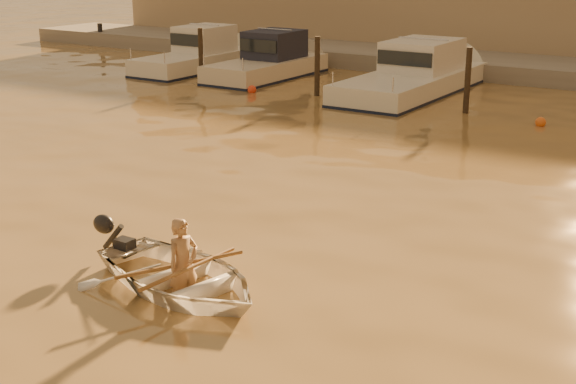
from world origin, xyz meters
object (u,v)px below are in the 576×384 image
Objects in this scene: moored_boat_2 at (412,75)px; dinghy at (180,276)px; person at (183,265)px; moored_boat_0 at (196,55)px; moored_boat_1 at (266,62)px.

dinghy is at bearing -77.02° from moored_boat_2.
moored_boat_2 is (-4.02, 17.03, 0.20)m from person.
moored_boat_0 and moored_boat_2 have the same top height.
dinghy is 0.47× the size of moored_boat_0.
person is 21.77m from moored_boat_0.
person is 19.80m from moored_boat_1.
moored_boat_0 is (-13.47, 17.01, 0.41)m from dinghy.
moored_boat_2 is at bearing 0.00° from moored_boat_0.
person is 0.21× the size of moored_boat_0.
moored_boat_2 is (6.09, 0.00, 0.00)m from moored_boat_1.
moored_boat_1 is at bearing 43.33° from dinghy.
dinghy is 0.38× the size of moored_boat_2.
dinghy is at bearing -59.51° from moored_boat_1.
dinghy is at bearing 90.00° from person.
moored_boat_0 is at bearing 51.39° from person.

